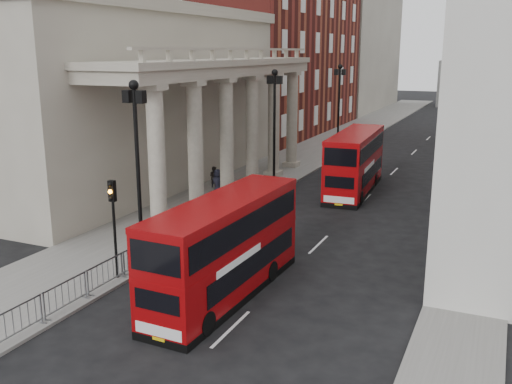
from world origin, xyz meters
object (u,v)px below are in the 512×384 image
at_px(lamp_post_south, 137,160).
at_px(pedestrian_c, 218,183).
at_px(pedestrian_b, 214,177).
at_px(bus_far, 355,161).
at_px(traffic_light, 113,211).
at_px(monument_column, 470,13).
at_px(lamp_post_north, 339,102).
at_px(lamp_post_mid, 274,121).
at_px(pedestrian_a, 197,187).
at_px(bus_near, 225,246).

height_order(lamp_post_south, pedestrian_c, lamp_post_south).
bearing_deg(pedestrian_b, bus_far, -145.95).
xyz_separation_m(bus_far, pedestrian_b, (-9.38, -3.27, -1.31)).
bearing_deg(traffic_light, pedestrian_b, 104.01).
xyz_separation_m(monument_column, pedestrian_b, (-10.63, -73.48, -15.10)).
bearing_deg(bus_far, lamp_post_north, 107.27).
bearing_deg(monument_column, lamp_post_mid, -95.24).
bearing_deg(pedestrian_b, traffic_light, 118.86).
bearing_deg(pedestrian_a, traffic_light, -67.83).
relative_size(monument_column, bus_far, 5.50).
distance_m(pedestrian_a, pedestrian_b, 3.24).
xyz_separation_m(lamp_post_south, traffic_light, (0.10, -2.02, -1.80)).
distance_m(bus_near, pedestrian_c, 15.81).
distance_m(monument_column, pedestrian_c, 77.70).
height_order(lamp_post_north, bus_far, lamp_post_north).
relative_size(lamp_post_north, traffic_light, 1.93).
relative_size(monument_column, bus_near, 5.77).
bearing_deg(bus_far, pedestrian_c, -148.61).
xyz_separation_m(lamp_post_north, bus_far, (5.36, -14.21, -2.71)).
bearing_deg(pedestrian_c, lamp_post_south, -61.64).
height_order(pedestrian_a, pedestrian_b, pedestrian_a).
distance_m(lamp_post_north, bus_far, 15.43).
bearing_deg(monument_column, traffic_light, -94.13).
bearing_deg(pedestrian_c, bus_far, 51.43).
distance_m(traffic_light, pedestrian_b, 17.19).
bearing_deg(traffic_light, lamp_post_mid, 90.32).
bearing_deg(bus_near, monument_column, 90.90).
distance_m(lamp_post_mid, pedestrian_a, 7.15).
distance_m(traffic_light, pedestrian_c, 14.70).
bearing_deg(lamp_post_south, pedestrian_c, 101.71).
height_order(bus_near, pedestrian_b, bus_near).
distance_m(lamp_post_north, pedestrian_b, 18.39).
distance_m(lamp_post_south, pedestrian_c, 13.14).
bearing_deg(lamp_post_mid, bus_near, -73.71).
relative_size(lamp_post_south, pedestrian_b, 5.45).
distance_m(lamp_post_mid, traffic_light, 18.11).
relative_size(monument_column, pedestrian_b, 35.48).
height_order(lamp_post_mid, traffic_light, lamp_post_mid).
relative_size(bus_near, bus_far, 0.95).
xyz_separation_m(lamp_post_mid, traffic_light, (0.10, -18.02, -1.80)).
distance_m(lamp_post_south, pedestrian_b, 15.60).
xyz_separation_m(lamp_post_south, pedestrian_c, (-2.55, 12.29, -3.86)).
distance_m(monument_column, lamp_post_south, 88.94).
bearing_deg(pedestrian_a, bus_near, -49.11).
distance_m(traffic_light, pedestrian_a, 14.01).
bearing_deg(lamp_post_north, lamp_post_south, -90.00).
distance_m(lamp_post_mid, pedestrian_c, 5.93).
bearing_deg(bus_far, pedestrian_a, -147.52).
relative_size(lamp_post_south, pedestrian_a, 5.40).
bearing_deg(pedestrian_b, lamp_post_south, 120.35).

